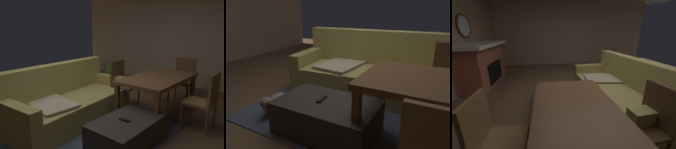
{
  "view_description": "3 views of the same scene",
  "coord_description": "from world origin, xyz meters",
  "views": [
    {
      "loc": [
        -2.09,
        -2.49,
        1.61
      ],
      "look_at": [
        -0.33,
        -0.99,
        1.09
      ],
      "focal_mm": 33.96,
      "sensor_mm": 36.0,
      "label": 1
    },
    {
      "loc": [
        1.16,
        -2.6,
        1.36
      ],
      "look_at": [
        0.3,
        -1.05,
        0.76
      ],
      "focal_mm": 33.13,
      "sensor_mm": 36.0,
      "label": 2
    },
    {
      "loc": [
        2.32,
        -1.02,
        1.48
      ],
      "look_at": [
        0.09,
        -0.71,
        0.72
      ],
      "focal_mm": 21.21,
      "sensor_mm": 36.0,
      "label": 3
    }
  ],
  "objects": [
    {
      "name": "fireplace",
      "position": [
        -1.58,
        -2.78,
        0.58
      ],
      "size": [
        1.97,
        0.76,
        1.16
      ],
      "color": "#9E5642",
      "rests_on": "ground"
    },
    {
      "name": "floor",
      "position": [
        0.0,
        0.0,
        0.0
      ],
      "size": [
        8.79,
        8.79,
        0.0
      ],
      "primitive_type": "plane",
      "color": "brown"
    },
    {
      "name": "tv_remote",
      "position": [
        0.02,
        -0.91,
        0.39
      ],
      "size": [
        0.06,
        0.16,
        0.02
      ],
      "primitive_type": "cube",
      "rotation": [
        0.0,
        0.0,
        0.09
      ],
      "color": "black",
      "rests_on": "ottoman_coffee_table"
    },
    {
      "name": "couch",
      "position": [
        0.08,
        0.36,
        0.33
      ],
      "size": [
        2.33,
        1.15,
        0.97
      ],
      "color": "#9E8E4C",
      "rests_on": "ground"
    },
    {
      "name": "dining_chair_north",
      "position": [
        1.22,
        0.08,
        0.52
      ],
      "size": [
        0.47,
        0.47,
        0.93
      ],
      "color": "#513823",
      "rests_on": "ground"
    },
    {
      "name": "small_dog",
      "position": [
        -0.75,
        -0.88,
        0.15
      ],
      "size": [
        0.31,
        0.54,
        0.26
      ],
      "color": "#8C6B4C",
      "rests_on": "ground"
    },
    {
      "name": "wall_left",
      "position": [
        -3.66,
        0.0,
        1.35
      ],
      "size": [
        0.12,
        6.71,
        2.69
      ],
      "primitive_type": "cube",
      "color": "#9E846B",
      "rests_on": "ground"
    },
    {
      "name": "dining_table",
      "position": [
        1.23,
        -0.74,
        0.66
      ],
      "size": [
        1.53,
        0.86,
        0.74
      ],
      "color": "brown",
      "rests_on": "ground"
    },
    {
      "name": "round_wall_mirror",
      "position": [
        -1.58,
        -3.06,
        1.58
      ],
      "size": [
        0.6,
        0.05,
        0.6
      ],
      "color": "#4C331E"
    },
    {
      "name": "dining_chair_south",
      "position": [
        1.23,
        -1.56,
        0.52
      ],
      "size": [
        0.45,
        0.45,
        0.93
      ],
      "color": "brown",
      "rests_on": "ground"
    },
    {
      "name": "area_rug",
      "position": [
        0.09,
        -0.31,
        0.01
      ],
      "size": [
        2.6,
        2.0,
        0.01
      ],
      "primitive_type": "cube",
      "color": "#3D475B",
      "rests_on": "ground"
    },
    {
      "name": "ottoman_coffee_table",
      "position": [
        0.09,
        -0.91,
        0.19
      ],
      "size": [
        1.09,
        0.66,
        0.38
      ],
      "primitive_type": "cube",
      "color": "#2D2826",
      "rests_on": "ground"
    }
  ]
}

